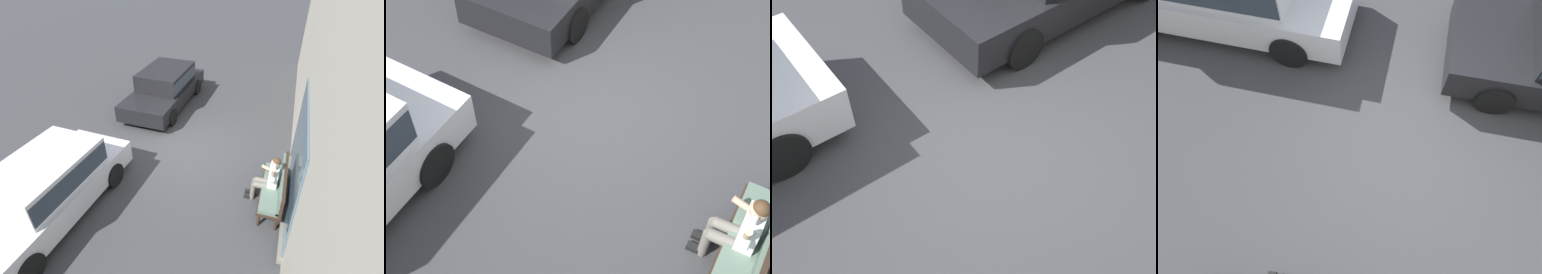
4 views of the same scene
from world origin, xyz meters
TOP-DOWN VIEW (x-y plane):
  - ground_plane at (0.00, 0.00)m, footprint 60.00×60.00m
  - bench at (1.48, 2.90)m, footprint 1.83×0.55m
  - person_on_phone at (1.40, 2.68)m, footprint 0.73×0.74m

SIDE VIEW (x-z plane):
  - ground_plane at x=0.00m, z-range 0.00..0.00m
  - bench at x=1.48m, z-range 0.06..1.05m
  - person_on_phone at x=1.40m, z-range 0.03..1.35m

